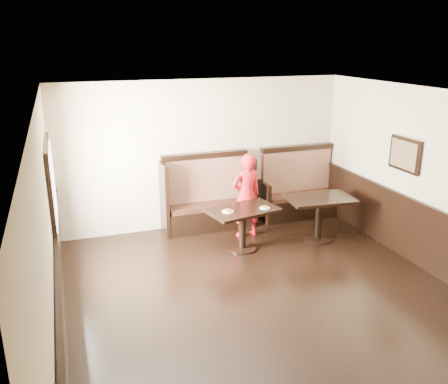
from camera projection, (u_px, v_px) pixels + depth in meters
name	position (u px, v px, depth m)	size (l,w,h in m)	color
ground	(282.00, 316.00, 6.25)	(7.00, 7.00, 0.00)	black
room_shell	(254.00, 264.00, 6.20)	(7.00, 7.00, 7.00)	beige
booth_main	(207.00, 201.00, 9.05)	(1.75, 0.72, 1.45)	black
booth_neighbor	(298.00, 193.00, 9.67)	(1.65, 0.72, 1.45)	black
table_main	(243.00, 218.00, 8.07)	(1.29, 0.95, 0.74)	black
table_neighbor	(319.00, 208.00, 8.46)	(1.23, 0.87, 0.81)	black
child	(246.00, 196.00, 8.57)	(0.57, 0.37, 1.56)	red
pizza_plate_left	(228.00, 211.00, 7.87)	(0.20, 0.20, 0.04)	white
pizza_plate_right	(265.00, 207.00, 8.04)	(0.18, 0.18, 0.03)	white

